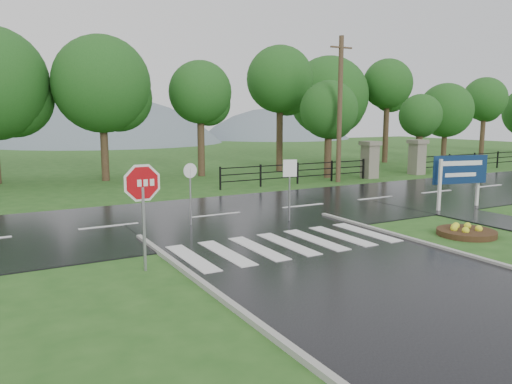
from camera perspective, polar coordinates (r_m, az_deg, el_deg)
ground at (r=11.06m, az=18.06°, el=-11.70°), size 120.00×120.00×0.00m
main_road at (r=19.01m, az=-4.59°, el=-2.76°), size 90.00×8.00×0.04m
walkway at (r=19.94m, az=26.32°, el=-3.11°), size 2.20×11.00×0.04m
crosswalk at (r=14.71m, az=3.60°, el=-5.93°), size 6.50×2.80×0.02m
pillar_west at (r=31.03m, az=12.88°, el=3.72°), size 1.00×1.00×2.24m
pillar_east at (r=33.84m, az=17.93°, el=3.91°), size 1.00×1.00×2.24m
fence_west at (r=27.85m, az=4.78°, el=2.42°), size 9.58×0.08×1.20m
hills at (r=75.34m, az=-19.76°, el=-6.63°), size 102.00×48.00×48.00m
treeline at (r=32.38m, az=-13.36°, el=1.81°), size 83.20×5.20×10.00m
stop_sign at (r=12.28m, az=-12.83°, el=-0.07°), size 1.25×0.08×2.81m
estate_billboard at (r=21.78m, az=22.29°, el=2.10°), size 2.45×0.64×2.19m
flower_bed at (r=17.25m, az=22.92°, el=-4.16°), size 1.82×1.82×0.36m
reg_sign_small at (r=17.69m, az=3.88°, el=1.58°), size 0.48×0.18×2.24m
reg_sign_round at (r=17.13m, az=-7.51°, el=0.63°), size 0.51×0.09×2.18m
utility_pole_east at (r=28.73m, az=9.55°, el=9.32°), size 1.45×0.27×8.12m
entrance_tree_left at (r=30.78m, az=8.32°, el=9.21°), size 3.50×3.50×5.87m
entrance_tree_right at (r=36.04m, az=18.28°, el=8.25°), size 2.88×2.88×5.23m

